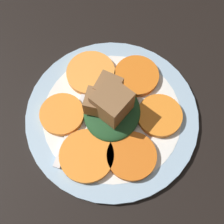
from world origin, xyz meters
TOP-DOWN VIEW (x-y plane):
  - table_slab at (0.00, 0.00)cm, footprint 120.00×120.00cm
  - plate at (0.00, 0.00)cm, footprint 27.47×27.47cm
  - carrot_slice_0 at (6.26, 4.07)cm, footprint 7.45×7.45cm
  - carrot_slice_1 at (-0.91, 7.39)cm, footprint 7.09×7.09cm
  - carrot_slice_2 at (-7.33, 2.82)cm, footprint 7.39×7.39cm
  - carrot_slice_3 at (-6.51, -4.72)cm, footprint 8.09×8.09cm
  - carrot_slice_4 at (1.53, -7.69)cm, footprint 6.98×6.98cm
  - carrot_slice_5 at (7.39, -2.51)cm, footprint 8.16×8.16cm
  - center_pile at (-0.33, -0.33)cm, footprint 9.78×8.80cm
  - fork at (-0.33, -5.22)cm, footprint 19.57×4.32cm

SIDE VIEW (x-z plane):
  - table_slab at x=0.00cm, z-range 0.00..2.00cm
  - plate at x=0.00cm, z-range 1.99..3.04cm
  - fork at x=-0.33cm, z-range 3.10..3.50cm
  - carrot_slice_0 at x=6.26cm, z-range 3.10..4.08cm
  - carrot_slice_1 at x=-0.91cm, z-range 3.10..4.08cm
  - carrot_slice_2 at x=-7.33cm, z-range 3.10..4.08cm
  - carrot_slice_3 at x=-6.51cm, z-range 3.10..4.08cm
  - carrot_slice_4 at x=1.53cm, z-range 3.10..4.08cm
  - carrot_slice_5 at x=7.39cm, z-range 3.10..4.08cm
  - center_pile at x=-0.33cm, z-range 2.30..9.16cm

